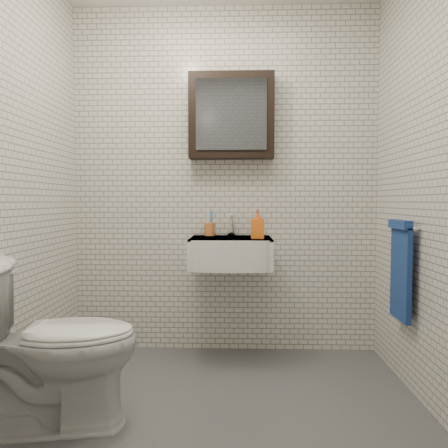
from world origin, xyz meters
The scene contains 9 objects.
ground centered at (0.00, 0.00, 0.01)m, with size 2.20×2.00×0.01m, color #4B4D53.
room_shell centered at (0.00, 0.00, 1.47)m, with size 2.22×2.02×2.51m.
washbasin centered at (0.05, 0.73, 0.76)m, with size 0.55×0.50×0.20m.
faucet centered at (0.05, 0.93, 0.92)m, with size 0.06×0.20×0.15m.
mirror_cabinet centered at (0.05, 0.93, 1.70)m, with size 0.60×0.15×0.60m.
towel_rail centered at (1.04, 0.35, 0.72)m, with size 0.09×0.30×0.58m.
toothbrush_cup centered at (-0.11, 0.94, 0.90)m, with size 0.09×0.09×0.20m.
soap_bottle centered at (0.23, 0.71, 0.95)m, with size 0.09×0.09×0.19m, color #DF5917.
toilet centered at (-0.80, -0.15, 0.41)m, with size 0.46×0.81×0.83m, color white.
Camera 1 is at (0.11, -2.19, 1.10)m, focal length 35.00 mm.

